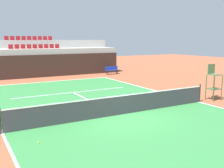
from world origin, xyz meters
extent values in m
plane|color=brown|center=(0.00, 0.00, 0.00)|extent=(80.00, 80.00, 0.00)
cube|color=#2D7238|center=(0.00, 0.00, 0.01)|extent=(11.00, 24.00, 0.01)
cube|color=white|center=(0.00, 11.95, 0.01)|extent=(11.00, 0.10, 0.00)
cube|color=white|center=(-5.45, 0.00, 0.01)|extent=(0.10, 24.00, 0.00)
cube|color=white|center=(5.45, 0.00, 0.01)|extent=(0.10, 24.00, 0.00)
cube|color=white|center=(0.00, 6.40, 0.01)|extent=(8.26, 0.10, 0.00)
cube|color=white|center=(0.00, 3.20, 0.01)|extent=(0.10, 6.40, 0.00)
cube|color=black|center=(0.00, 15.16, 1.10)|extent=(17.22, 0.30, 2.21)
cube|color=#9E9E99|center=(0.00, 16.51, 1.38)|extent=(17.22, 2.40, 2.76)
cube|color=#9E9E99|center=(0.00, 18.91, 1.80)|extent=(17.22, 2.40, 3.59)
cube|color=maroon|center=(-2.32, 16.51, 2.78)|extent=(0.44, 0.44, 0.04)
cube|color=maroon|center=(-2.32, 16.71, 3.00)|extent=(0.44, 0.04, 0.40)
cube|color=maroon|center=(-1.74, 16.51, 2.78)|extent=(0.44, 0.44, 0.04)
cube|color=maroon|center=(-1.74, 16.71, 3.00)|extent=(0.44, 0.04, 0.40)
cube|color=maroon|center=(-1.16, 16.51, 2.78)|extent=(0.44, 0.44, 0.04)
cube|color=maroon|center=(-1.16, 16.71, 3.00)|extent=(0.44, 0.04, 0.40)
cube|color=maroon|center=(-0.58, 16.51, 2.78)|extent=(0.44, 0.44, 0.04)
cube|color=maroon|center=(-0.58, 16.71, 3.00)|extent=(0.44, 0.04, 0.40)
cube|color=maroon|center=(0.00, 16.51, 2.78)|extent=(0.44, 0.44, 0.04)
cube|color=maroon|center=(0.00, 16.71, 3.00)|extent=(0.44, 0.04, 0.40)
cube|color=maroon|center=(0.58, 16.51, 2.78)|extent=(0.44, 0.44, 0.04)
cube|color=maroon|center=(0.58, 16.71, 3.00)|extent=(0.44, 0.04, 0.40)
cube|color=maroon|center=(1.16, 16.51, 2.78)|extent=(0.44, 0.44, 0.04)
cube|color=maroon|center=(1.16, 16.71, 3.00)|extent=(0.44, 0.04, 0.40)
cube|color=maroon|center=(1.74, 16.51, 2.78)|extent=(0.44, 0.44, 0.04)
cube|color=maroon|center=(1.74, 16.71, 3.00)|extent=(0.44, 0.04, 0.40)
cube|color=maroon|center=(2.32, 16.51, 2.78)|extent=(0.44, 0.44, 0.04)
cube|color=maroon|center=(2.32, 16.71, 3.00)|extent=(0.44, 0.04, 0.40)
cube|color=maroon|center=(-2.32, 18.91, 3.61)|extent=(0.44, 0.44, 0.04)
cube|color=maroon|center=(-2.32, 19.11, 3.83)|extent=(0.44, 0.04, 0.40)
cube|color=maroon|center=(-1.74, 18.91, 3.61)|extent=(0.44, 0.44, 0.04)
cube|color=maroon|center=(-1.74, 19.11, 3.83)|extent=(0.44, 0.04, 0.40)
cube|color=maroon|center=(-1.16, 18.91, 3.61)|extent=(0.44, 0.44, 0.04)
cube|color=maroon|center=(-1.16, 19.11, 3.83)|extent=(0.44, 0.04, 0.40)
cube|color=maroon|center=(-0.58, 18.91, 3.61)|extent=(0.44, 0.44, 0.04)
cube|color=maroon|center=(-0.58, 19.11, 3.83)|extent=(0.44, 0.04, 0.40)
cube|color=maroon|center=(0.00, 18.91, 3.61)|extent=(0.44, 0.44, 0.04)
cube|color=maroon|center=(0.00, 19.11, 3.83)|extent=(0.44, 0.04, 0.40)
cube|color=maroon|center=(0.58, 18.91, 3.61)|extent=(0.44, 0.44, 0.04)
cube|color=maroon|center=(0.58, 19.11, 3.83)|extent=(0.44, 0.04, 0.40)
cube|color=maroon|center=(1.16, 18.91, 3.61)|extent=(0.44, 0.44, 0.04)
cube|color=maroon|center=(1.16, 19.11, 3.83)|extent=(0.44, 0.04, 0.40)
cube|color=maroon|center=(1.74, 18.91, 3.61)|extent=(0.44, 0.44, 0.04)
cube|color=maroon|center=(1.74, 19.11, 3.83)|extent=(0.44, 0.04, 0.40)
cube|color=maroon|center=(2.32, 18.91, 3.61)|extent=(0.44, 0.44, 0.04)
cube|color=maroon|center=(2.32, 19.11, 3.83)|extent=(0.44, 0.04, 0.40)
cylinder|color=black|center=(-5.50, 0.00, 0.55)|extent=(0.08, 0.08, 1.07)
cylinder|color=black|center=(5.50, 0.00, 0.55)|extent=(0.08, 0.08, 1.07)
cube|color=#333338|center=(0.00, 0.00, 0.47)|extent=(10.90, 0.02, 0.92)
cube|color=white|center=(0.00, 0.00, 0.96)|extent=(10.90, 0.04, 0.05)
cylinder|color=#334C2D|center=(6.35, -0.30, 0.78)|extent=(0.06, 0.06, 1.55)
cylinder|color=#334C2D|center=(7.05, -0.30, 0.78)|extent=(0.06, 0.06, 1.55)
cylinder|color=#334C2D|center=(6.35, 0.30, 0.78)|extent=(0.06, 0.06, 1.55)
cylinder|color=#334C2D|center=(7.05, 0.30, 0.78)|extent=(0.06, 0.06, 1.55)
cube|color=#334C2D|center=(6.70, 0.00, 0.70)|extent=(0.70, 0.60, 0.04)
cube|color=#3F5938|center=(6.70, 0.00, 1.57)|extent=(0.60, 0.60, 0.05)
cube|color=#3F5938|center=(6.70, 0.28, 1.90)|extent=(0.60, 0.04, 0.60)
cube|color=navy|center=(7.27, 13.62, 0.45)|extent=(1.50, 0.40, 0.05)
cube|color=navy|center=(7.27, 13.80, 0.67)|extent=(1.50, 0.04, 0.36)
cube|color=#2D2D33|center=(6.67, 13.48, 0.21)|extent=(0.06, 0.06, 0.42)
cube|color=#2D2D33|center=(7.87, 13.48, 0.21)|extent=(0.06, 0.06, 0.42)
cube|color=#2D2D33|center=(6.67, 13.76, 0.21)|extent=(0.06, 0.06, 0.42)
cube|color=#2D2D33|center=(7.87, 13.76, 0.21)|extent=(0.06, 0.06, 0.42)
sphere|color=#CCE033|center=(-4.46, -1.69, 0.04)|extent=(0.07, 0.07, 0.07)
camera|label=1|loc=(-6.64, -10.91, 3.69)|focal=42.84mm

